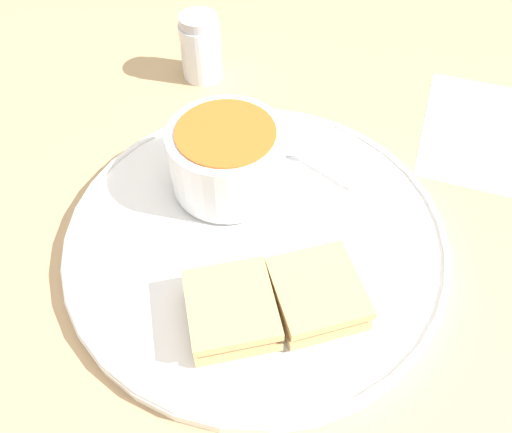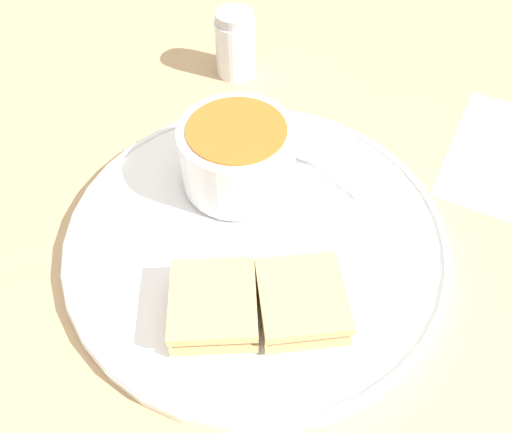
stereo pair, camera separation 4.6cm
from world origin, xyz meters
The scene contains 7 objects.
ground_plane centered at (0.00, 0.00, 0.00)m, with size 2.40×2.40×0.00m, color tan.
plate centered at (0.00, 0.00, 0.01)m, with size 0.37×0.37×0.02m.
soup_bowl centered at (-0.06, -0.03, 0.05)m, with size 0.11×0.11×0.07m.
spoon centered at (-0.10, 0.04, 0.02)m, with size 0.09×0.09×0.01m.
sandwich_half_near centered at (0.09, -0.03, 0.03)m, with size 0.08×0.08×0.03m.
sandwich_half_far centered at (0.08, 0.05, 0.03)m, with size 0.09×0.09×0.03m.
salt_shaker centered at (-0.28, -0.06, 0.04)m, with size 0.05×0.05×0.08m.
Camera 1 is at (0.29, -0.01, 0.40)m, focal length 35.00 mm.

